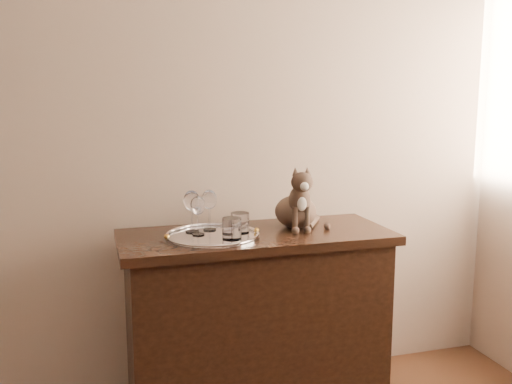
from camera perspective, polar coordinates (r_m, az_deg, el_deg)
wall_back at (r=2.66m, az=-14.55°, el=7.22°), size 4.00×0.10×2.70m
sideboard at (r=2.66m, az=0.00°, el=-13.03°), size 1.20×0.50×0.85m
tray at (r=2.44m, az=-4.34°, el=-4.47°), size 0.40×0.40×0.01m
wine_glass_a at (r=2.49m, az=-6.44°, el=-1.94°), size 0.07×0.07×0.19m
wine_glass_b at (r=2.53m, az=-4.68°, el=-1.81°), size 0.07×0.07×0.18m
wine_glass_d at (r=2.44m, az=-5.82°, el=-2.36°), size 0.06×0.06×0.17m
tumbler_a at (r=2.37m, az=-2.44°, el=-3.69°), size 0.08×0.08×0.09m
tumbler_c at (r=2.47m, az=-1.61°, el=-3.12°), size 0.08×0.08×0.09m
cat at (r=2.60m, az=4.00°, el=-0.40°), size 0.32×0.30×0.29m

